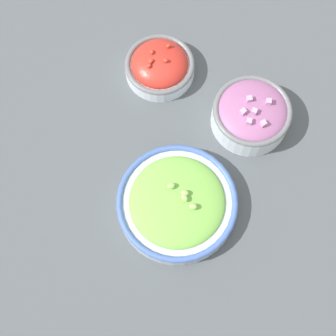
{
  "coord_description": "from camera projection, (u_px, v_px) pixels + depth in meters",
  "views": [
    {
      "loc": [
        0.27,
        0.14,
        0.88
      ],
      "look_at": [
        0.0,
        0.0,
        0.03
      ],
      "focal_mm": 50.0,
      "sensor_mm": 36.0,
      "label": 1
    }
  ],
  "objects": [
    {
      "name": "ground_plane",
      "position": [
        168.0,
        173.0,
        0.93
      ],
      "size": [
        3.0,
        3.0,
        0.0
      ],
      "primitive_type": "plane",
      "color": "#4C5156"
    },
    {
      "name": "bowl_lettuce",
      "position": [
        177.0,
        203.0,
        0.88
      ],
      "size": [
        0.23,
        0.23,
        0.06
      ],
      "color": "#B2C1CC",
      "rests_on": "ground_plane"
    },
    {
      "name": "bowl_cherry_tomatoes",
      "position": [
        160.0,
        66.0,
        0.98
      ],
      "size": [
        0.15,
        0.15,
        0.07
      ],
      "color": "silver",
      "rests_on": "ground_plane"
    },
    {
      "name": "bowl_red_onion",
      "position": [
        251.0,
        114.0,
        0.93
      ],
      "size": [
        0.16,
        0.16,
        0.08
      ],
      "color": "silver",
      "rests_on": "ground_plane"
    }
  ]
}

